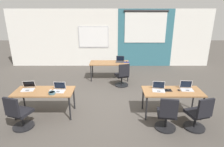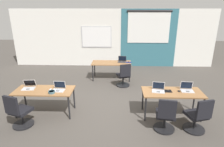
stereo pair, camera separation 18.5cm
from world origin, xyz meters
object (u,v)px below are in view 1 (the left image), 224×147
Objects in this scene: chair_near_left_end at (20,115)px; laptop_near_left_inner at (60,89)px; laptop_near_right_end at (187,88)px; laptop_near_left_end at (29,88)px; mouse_near_right_inner at (168,90)px; laptop_near_right_inner at (159,89)px; chair_near_right_end at (199,116)px; laptop_far_right at (121,61)px; chair_near_right_inner at (167,116)px; desk_near_right at (173,93)px; mouse_far_right at (127,62)px; mouse_near_left_inner at (51,90)px; desk_near_left at (45,93)px; chair_far_right at (123,77)px; mouse_near_right_end at (179,90)px; desk_far_center at (110,64)px; snack_bowl at (53,93)px.

laptop_near_left_inner reaches higher than chair_near_left_end.
laptop_near_left_end is at bearing -176.13° from laptop_near_right_end.
mouse_near_right_inner is 3.87m from chair_near_left_end.
chair_near_left_end is (-3.54, -0.72, -0.39)m from laptop_near_right_inner.
laptop_far_right is at bearing -80.06° from chair_near_right_end.
chair_near_right_inner is (0.05, -0.76, -0.39)m from laptop_near_right_inner.
laptop_far_right is 3.56× the size of mouse_near_right_inner.
laptop_far_right is at bearing 61.85° from laptop_near_left_inner.
mouse_far_right reaches higher than desk_near_right.
mouse_near_left_inner is at bearing -169.87° from laptop_near_right_inner.
chair_near_left_end is 0.97m from mouse_near_left_inner.
mouse_near_right_inner is (-0.12, 0.04, 0.08)m from desk_near_right.
laptop_near_left_inner reaches higher than desk_near_left.
chair_far_right is 8.14× the size of mouse_near_left_inner.
laptop_near_right_end is 0.90m from chair_near_right_end.
mouse_near_right_inner reaches higher than desk_near_right.
mouse_near_right_inner is at bearing 9.29° from laptop_near_right_inner.
laptop_near_right_inner is at bearing -172.30° from laptop_near_right_end.
chair_near_left_end is at bearing -130.63° from mouse_near_left_inner.
desk_near_left is at bearing -130.97° from mouse_far_right.
mouse_near_right_end is at bearing -66.58° from mouse_far_right.
laptop_near_right_end is (0.73, 0.81, 0.39)m from chair_near_right_inner.
laptop_near_right_inner is at bearing 0.61° from mouse_near_left_inner.
mouse_near_right_inner is 3.84m from laptop_near_left_end.
mouse_near_right_end is 0.86m from chair_near_right_end.
mouse_near_right_inner reaches higher than mouse_near_left_inner.
desk_near_left is at bearing -26.33° from chair_near_right_end.
laptop_near_left_inner is at bearing -179.83° from mouse_near_right_end.
mouse_far_right is 3.07m from mouse_near_right_end.
chair_near_right_inner is 0.76m from chair_near_right_end.
chair_near_right_end is at bearing -70.12° from mouse_near_right_end.
chair_near_right_end is (1.75, -3.62, -0.39)m from laptop_far_right.
desk_far_center is 0.96m from chair_far_right.
chair_near_left_end is (0.05, -0.78, -0.39)m from laptop_near_left_end.
mouse_near_left_inner is (0.64, -0.09, -0.03)m from laptop_near_left_end.
mouse_near_right_end is at bearing -115.17° from chair_near_right_inner.
laptop_far_right is 3.29m from laptop_near_right_end.
laptop_near_right_inner reaches higher than mouse_near_left_inner.
chair_near_right_end reaches higher than snack_bowl.
desk_near_right is 0.19m from mouse_near_right_end.
mouse_far_right is at bearing 113.42° from mouse_near_right_end.
desk_far_center is at bearing 63.95° from snack_bowl.
laptop_near_right_inner is 0.40× the size of chair_near_left_end.
mouse_near_right_inner is 0.11× the size of chair_near_right_inner.
desk_far_center is 4.60× the size of laptop_near_right_end.
mouse_near_left_inner is at bearing -179.92° from mouse_near_right_end.
chair_near_right_inner is at bearing -76.62° from laptop_near_right_inner.
laptop_near_left_end reaches higher than desk_near_right.
chair_near_left_end is at bearing -165.92° from laptop_near_right_end.
laptop_far_right is 3.22× the size of mouse_near_left_inner.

